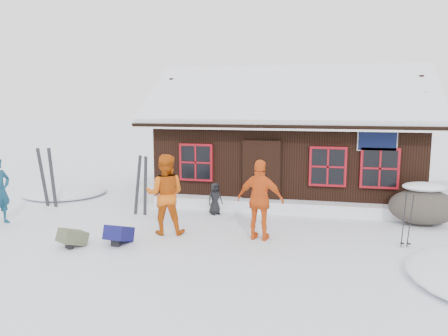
{
  "coord_description": "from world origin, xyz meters",
  "views": [
    {
      "loc": [
        2.68,
        -10.16,
        3.16
      ],
      "look_at": [
        -0.09,
        1.83,
        1.3
      ],
      "focal_mm": 35.0,
      "sensor_mm": 36.0,
      "label": 1
    }
  ],
  "objects_px": {
    "skier_orange_left": "(165,194)",
    "boulder": "(423,205)",
    "skier_orange_right": "(260,200)",
    "backpack_blue": "(119,237)",
    "skier_crouched": "(215,199)",
    "ski_poles": "(407,221)",
    "backpack_olive": "(73,240)"
  },
  "relations": [
    {
      "from": "skier_crouched",
      "to": "backpack_blue",
      "type": "distance_m",
      "value": 3.38
    },
    {
      "from": "skier_orange_right",
      "to": "backpack_blue",
      "type": "xyz_separation_m",
      "value": [
        -3.04,
        -1.04,
        -0.77
      ]
    },
    {
      "from": "skier_orange_left",
      "to": "backpack_olive",
      "type": "xyz_separation_m",
      "value": [
        -1.65,
        -1.41,
        -0.82
      ]
    },
    {
      "from": "skier_orange_left",
      "to": "ski_poles",
      "type": "distance_m",
      "value": 5.52
    },
    {
      "from": "backpack_blue",
      "to": "skier_crouched",
      "type": "bearing_deg",
      "value": 68.42
    },
    {
      "from": "skier_crouched",
      "to": "backpack_blue",
      "type": "xyz_separation_m",
      "value": [
        -1.46,
        -3.04,
        -0.29
      ]
    },
    {
      "from": "skier_crouched",
      "to": "backpack_blue",
      "type": "height_order",
      "value": "skier_crouched"
    },
    {
      "from": "skier_orange_right",
      "to": "skier_crouched",
      "type": "relative_size",
      "value": 2.05
    },
    {
      "from": "boulder",
      "to": "backpack_blue",
      "type": "xyz_separation_m",
      "value": [
        -6.98,
        -3.25,
        -0.34
      ]
    },
    {
      "from": "skier_orange_right",
      "to": "backpack_blue",
      "type": "height_order",
      "value": "skier_orange_right"
    },
    {
      "from": "skier_orange_left",
      "to": "boulder",
      "type": "distance_m",
      "value": 6.65
    },
    {
      "from": "backpack_blue",
      "to": "boulder",
      "type": "bearing_deg",
      "value": 29.07
    },
    {
      "from": "ski_poles",
      "to": "boulder",
      "type": "bearing_deg",
      "value": 70.14
    },
    {
      "from": "backpack_blue",
      "to": "backpack_olive",
      "type": "xyz_separation_m",
      "value": [
        -0.91,
        -0.41,
        -0.01
      ]
    },
    {
      "from": "skier_orange_right",
      "to": "boulder",
      "type": "bearing_deg",
      "value": -143.72
    },
    {
      "from": "skier_orange_left",
      "to": "backpack_olive",
      "type": "relative_size",
      "value": 3.54
    },
    {
      "from": "backpack_blue",
      "to": "backpack_olive",
      "type": "relative_size",
      "value": 1.1
    },
    {
      "from": "skier_crouched",
      "to": "boulder",
      "type": "distance_m",
      "value": 5.52
    },
    {
      "from": "boulder",
      "to": "skier_orange_left",
      "type": "bearing_deg",
      "value": -160.21
    },
    {
      "from": "backpack_olive",
      "to": "ski_poles",
      "type": "bearing_deg",
      "value": 40.26
    },
    {
      "from": "skier_orange_left",
      "to": "ski_poles",
      "type": "xyz_separation_m",
      "value": [
        5.51,
        0.22,
        -0.39
      ]
    },
    {
      "from": "skier_crouched",
      "to": "backpack_blue",
      "type": "relative_size",
      "value": 1.51
    },
    {
      "from": "backpack_olive",
      "to": "skier_orange_right",
      "type": "bearing_deg",
      "value": 47.52
    },
    {
      "from": "skier_orange_left",
      "to": "skier_crouched",
      "type": "xyz_separation_m",
      "value": [
        0.72,
        2.03,
        -0.51
      ]
    },
    {
      "from": "skier_orange_right",
      "to": "backpack_blue",
      "type": "distance_m",
      "value": 3.3
    },
    {
      "from": "ski_poles",
      "to": "backpack_olive",
      "type": "relative_size",
      "value": 2.27
    },
    {
      "from": "skier_orange_right",
      "to": "ski_poles",
      "type": "relative_size",
      "value": 1.5
    },
    {
      "from": "skier_orange_left",
      "to": "backpack_blue",
      "type": "xyz_separation_m",
      "value": [
        -0.74,
        -1.0,
        -0.81
      ]
    },
    {
      "from": "boulder",
      "to": "backpack_olive",
      "type": "xyz_separation_m",
      "value": [
        -7.89,
        -3.66,
        -0.36
      ]
    },
    {
      "from": "skier_orange_left",
      "to": "skier_crouched",
      "type": "bearing_deg",
      "value": -120.88
    },
    {
      "from": "skier_orange_left",
      "to": "backpack_blue",
      "type": "distance_m",
      "value": 1.48
    },
    {
      "from": "skier_orange_right",
      "to": "skier_crouched",
      "type": "xyz_separation_m",
      "value": [
        -1.58,
        2.0,
        -0.48
      ]
    }
  ]
}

